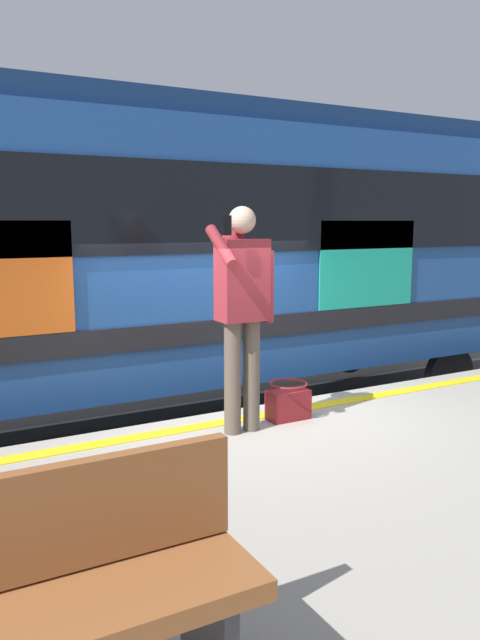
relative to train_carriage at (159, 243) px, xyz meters
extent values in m
plane|color=#4C4742|center=(0.07, 2.08, -2.45)|extent=(25.20, 25.20, 0.00)
cube|color=#9E998E|center=(0.07, 4.58, -1.97)|extent=(16.80, 4.99, 0.96)
cube|color=yellow|center=(0.07, 2.38, -1.49)|extent=(16.46, 0.16, 0.01)
cube|color=slate|center=(0.07, 0.71, -2.37)|extent=(21.84, 0.08, 0.16)
cube|color=slate|center=(0.07, -0.72, -2.37)|extent=(21.84, 0.08, 0.16)
cube|color=#1E478C|center=(0.00, -0.01, -0.10)|extent=(11.81, 2.73, 2.80)
cube|color=navy|center=(0.00, -0.01, 1.42)|extent=(11.57, 2.51, 0.24)
cube|color=black|center=(0.00, 1.37, 0.39)|extent=(11.22, 0.03, 0.90)
cube|color=black|center=(0.00, 1.37, -0.87)|extent=(11.22, 0.03, 0.24)
cube|color=#19A58C|center=(-2.07, 1.38, -0.24)|extent=(1.38, 0.02, 1.01)
cylinder|color=black|center=(-3.84, 1.09, -1.87)|extent=(0.84, 0.12, 0.84)
cylinder|color=black|center=(-3.84, -1.10, -1.87)|extent=(0.84, 0.12, 0.84)
cylinder|color=brown|center=(0.23, 2.65, -1.02)|extent=(0.14, 0.14, 0.94)
cylinder|color=brown|center=(0.41, 2.65, -1.02)|extent=(0.14, 0.14, 0.94)
cube|color=maroon|center=(0.32, 2.65, -0.22)|extent=(0.40, 0.24, 0.66)
sphere|color=maroon|center=(0.32, 2.49, 0.09)|extent=(0.20, 0.20, 0.20)
sphere|color=beige|center=(0.32, 2.65, 0.26)|extent=(0.22, 0.22, 0.22)
cylinder|color=maroon|center=(0.07, 2.65, -0.28)|extent=(0.09, 0.09, 0.59)
cylinder|color=maroon|center=(0.55, 2.73, 0.06)|extent=(0.09, 0.42, 0.33)
cube|color=black|center=(0.55, 2.83, 0.22)|extent=(0.07, 0.02, 0.15)
cube|color=maroon|center=(-0.19, 2.57, -1.36)|extent=(0.38, 0.19, 0.26)
torus|color=maroon|center=(-0.19, 2.57, -1.17)|extent=(0.34, 0.34, 0.02)
cube|color=brown|center=(2.50, 5.09, -1.04)|extent=(1.71, 0.44, 0.08)
cube|color=brown|center=(2.50, 4.90, -0.79)|extent=(1.71, 0.06, 0.40)
cube|color=#333338|center=(1.82, 5.09, -1.27)|extent=(0.06, 0.40, 0.45)
camera|label=1|loc=(2.73, 7.01, 0.25)|focal=34.59mm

